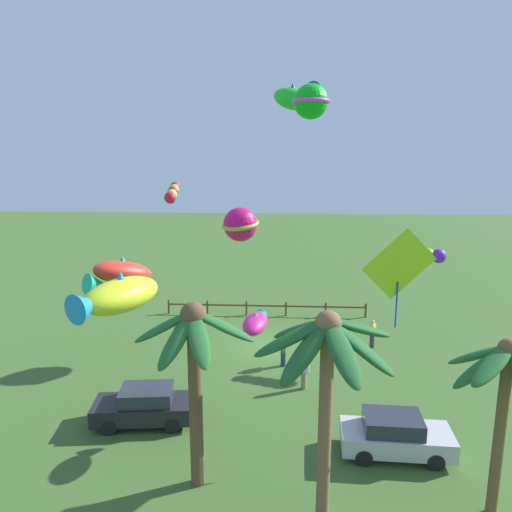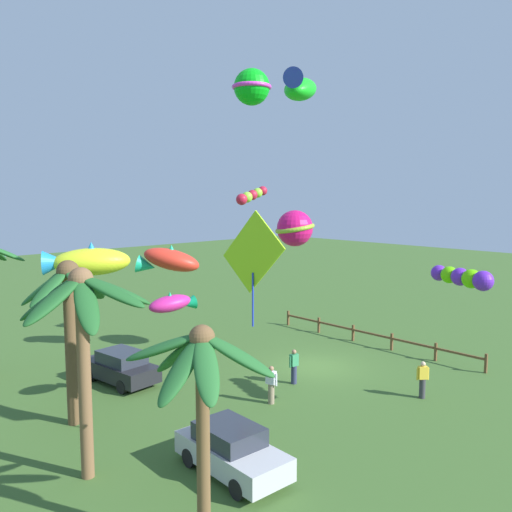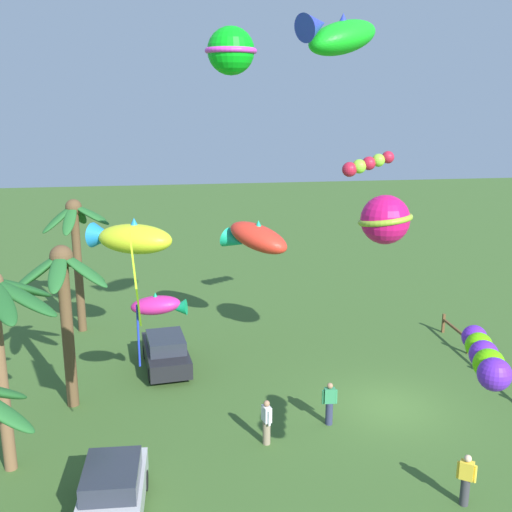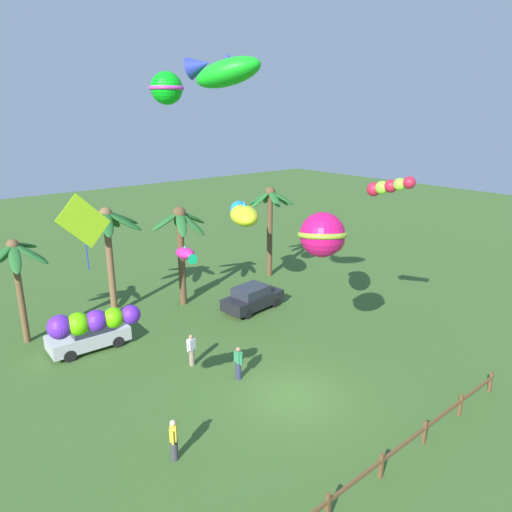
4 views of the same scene
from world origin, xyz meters
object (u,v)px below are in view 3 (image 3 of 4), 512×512
at_px(kite_fish_6, 159,305).
at_px(kite_ball_2, 231,51).
at_px(palm_tree_0, 64,287).
at_px(kite_ball_3, 385,220).
at_px(parked_car_1, 112,494).
at_px(spectator_1, 267,422).
at_px(spectator_0, 329,403).
at_px(kite_fish_4, 130,238).
at_px(kite_fish_0, 339,35).
at_px(spectator_2, 466,480).
at_px(kite_tube_7, 485,357).
at_px(kite_fish_8, 255,238).
at_px(kite_diamond_5, 136,283).
at_px(parked_car_0, 166,352).
at_px(kite_tube_1, 366,164).
at_px(palm_tree_2, 76,233).

bearing_deg(kite_fish_6, kite_ball_2, -130.35).
xyz_separation_m(palm_tree_0, kite_ball_3, (-0.40, -11.76, 2.22)).
height_order(parked_car_1, spectator_1, spectator_1).
height_order(spectator_0, kite_fish_4, kite_fish_4).
bearing_deg(kite_ball_3, spectator_0, 132.74).
distance_m(spectator_1, kite_fish_4, 9.54).
relative_size(spectator_1, kite_fish_0, 0.50).
xyz_separation_m(kite_fish_0, kite_fish_6, (1.42, 5.62, -8.66)).
distance_m(spectator_1, spectator_2, 6.43).
relative_size(spectator_1, kite_tube_7, 0.60).
xyz_separation_m(spectator_2, kite_fish_4, (10.80, 9.61, 4.86)).
xyz_separation_m(palm_tree_0, kite_fish_6, (-1.72, -3.38, -0.25)).
bearing_deg(kite_fish_8, palm_tree_0, 122.57).
bearing_deg(kite_diamond_5, palm_tree_0, 23.34).
bearing_deg(spectator_0, spectator_1, 111.49).
xyz_separation_m(parked_car_1, kite_ball_2, (3.09, -3.73, 11.80)).
distance_m(spectator_1, kite_fish_6, 5.33).
distance_m(parked_car_0, kite_ball_3, 10.74).
xyz_separation_m(spectator_1, spectator_2, (-3.96, -5.07, 0.00)).
height_order(kite_fish_0, kite_tube_1, kite_fish_0).
height_order(spectator_0, kite_fish_0, kite_fish_0).
bearing_deg(kite_fish_4, palm_tree_2, 31.17).
bearing_deg(kite_fish_4, spectator_0, -130.34).
bearing_deg(palm_tree_2, kite_fish_4, -148.83).
relative_size(spectator_2, kite_fish_0, 0.50).
xyz_separation_m(kite_fish_6, kite_tube_7, (-7.97, -7.52, 1.12)).
height_order(parked_car_1, kite_ball_2, kite_ball_2).
distance_m(kite_ball_3, kite_fish_4, 10.21).
bearing_deg(spectator_1, spectator_2, -127.99).
bearing_deg(kite_tube_7, parked_car_1, 71.97).
bearing_deg(kite_fish_6, parked_car_0, -1.67).
xyz_separation_m(palm_tree_2, kite_fish_8, (-2.89, -8.20, 0.18)).
xyz_separation_m(parked_car_0, kite_fish_8, (2.14, -4.13, 4.35)).
distance_m(spectator_2, kite_fish_8, 13.93).
relative_size(palm_tree_0, parked_car_0, 1.53).
distance_m(palm_tree_2, kite_fish_6, 10.29).
relative_size(spectator_1, spectator_2, 1.00).
relative_size(kite_tube_1, kite_fish_8, 0.67).
distance_m(palm_tree_2, kite_fish_8, 8.70).
bearing_deg(kite_tube_1, palm_tree_2, 70.65).
bearing_deg(kite_fish_4, spectator_2, -138.33).
height_order(palm_tree_2, parked_car_1, palm_tree_2).
bearing_deg(parked_car_1, spectator_1, -57.36).
bearing_deg(kite_tube_1, kite_fish_8, 70.72).
distance_m(kite_tube_1, kite_fish_4, 10.31).
distance_m(kite_fish_6, kite_fish_8, 7.89).
bearing_deg(kite_ball_2, kite_fish_4, 26.96).
distance_m(kite_diamond_5, kite_fish_6, 5.60).
bearing_deg(kite_ball_3, kite_fish_0, 134.79).
relative_size(parked_car_1, kite_fish_8, 1.17).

